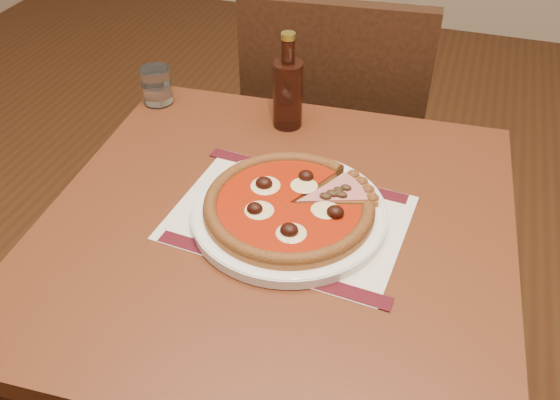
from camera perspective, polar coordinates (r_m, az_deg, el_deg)
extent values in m
cube|color=brown|center=(1.04, -0.35, -2.81)|extent=(0.85, 0.85, 0.04)
cylinder|color=brown|center=(1.62, -9.12, -2.47)|extent=(0.05, 0.05, 0.71)
cylinder|color=brown|center=(1.54, 16.01, -6.79)|extent=(0.05, 0.05, 0.71)
cube|color=black|center=(1.76, 5.56, 5.71)|extent=(0.49, 0.49, 0.04)
cylinder|color=black|center=(2.04, 11.23, 2.29)|extent=(0.04, 0.04, 0.44)
cylinder|color=black|center=(2.07, 0.67, 3.73)|extent=(0.04, 0.04, 0.44)
cylinder|color=black|center=(1.75, 10.38, -5.08)|extent=(0.04, 0.04, 0.44)
cylinder|color=black|center=(1.78, -1.91, -3.28)|extent=(0.04, 0.04, 0.44)
cube|color=black|center=(1.45, 5.02, 9.79)|extent=(0.45, 0.09, 0.47)
cube|color=silver|center=(1.03, 0.86, -1.70)|extent=(0.41, 0.31, 0.00)
cylinder|color=white|center=(1.02, 0.87, -1.28)|extent=(0.34, 0.34, 0.02)
cylinder|color=#9C5425|center=(1.01, 0.87, -0.63)|extent=(0.29, 0.29, 0.01)
torus|color=#9B5321|center=(1.01, 0.88, -0.37)|extent=(0.29, 0.29, 0.02)
cylinder|color=#9B1707|center=(1.01, 0.88, -0.33)|extent=(0.25, 0.25, 0.00)
ellipsoid|color=#FEE1AB|center=(1.04, 2.21, 1.40)|extent=(0.05, 0.04, 0.01)
ellipsoid|color=#FEE1AB|center=(1.05, -2.02, 1.97)|extent=(0.05, 0.04, 0.01)
ellipsoid|color=#FEE1AB|center=(0.99, -1.80, -0.80)|extent=(0.05, 0.04, 0.01)
ellipsoid|color=#FEE1AB|center=(0.94, 1.10, -3.22)|extent=(0.05, 0.04, 0.01)
ellipsoid|color=#FEE1AB|center=(0.99, 3.64, -0.68)|extent=(0.05, 0.04, 0.01)
ellipsoid|color=black|center=(1.04, 2.23, 2.33)|extent=(0.03, 0.03, 0.02)
ellipsoid|color=black|center=(1.05, -2.55, 2.69)|extent=(0.03, 0.03, 0.02)
ellipsoid|color=black|center=(0.98, -2.37, -0.37)|extent=(0.03, 0.03, 0.02)
ellipsoid|color=black|center=(0.93, 0.90, -3.06)|extent=(0.03, 0.03, 0.02)
ellipsoid|color=black|center=(0.98, 4.15, -0.41)|extent=(0.03, 0.03, 0.02)
ellipsoid|color=#392414|center=(1.01, 4.31, 0.35)|extent=(0.02, 0.01, 0.01)
ellipsoid|color=#392414|center=(1.03, 6.38, 0.84)|extent=(0.02, 0.01, 0.01)
ellipsoid|color=#392414|center=(1.02, 4.16, 0.66)|extent=(0.02, 0.01, 0.01)
ellipsoid|color=#392414|center=(1.04, 6.02, 1.36)|extent=(0.02, 0.01, 0.01)
ellipsoid|color=#392414|center=(1.03, 3.94, 0.94)|extent=(0.02, 0.01, 0.01)
ellipsoid|color=#392414|center=(1.05, 5.54, 1.83)|extent=(0.02, 0.01, 0.01)
cylinder|color=white|center=(1.36, -11.79, 10.72)|extent=(0.09, 0.09, 0.08)
cylinder|color=#36150D|center=(1.23, 0.75, 10.09)|extent=(0.06, 0.06, 0.14)
cylinder|color=#36150D|center=(1.19, 0.78, 13.95)|extent=(0.03, 0.03, 0.06)
cylinder|color=olive|center=(1.18, 0.80, 15.51)|extent=(0.03, 0.03, 0.01)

